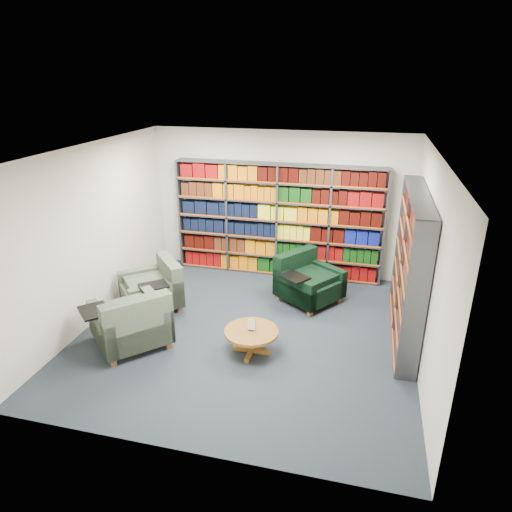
% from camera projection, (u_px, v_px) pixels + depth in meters
% --- Properties ---
extents(room_shell, '(5.02, 5.02, 2.82)m').
position_uv_depth(room_shell, '(246.00, 249.00, 6.61)').
color(room_shell, black).
rests_on(room_shell, ground).
extents(bookshelf_back, '(4.00, 0.28, 2.20)m').
position_uv_depth(bookshelf_back, '(278.00, 221.00, 8.83)').
color(bookshelf_back, '#47494F').
rests_on(bookshelf_back, ground).
extents(bookshelf_right, '(0.28, 2.50, 2.20)m').
position_uv_depth(bookshelf_right, '(409.00, 267.00, 6.74)').
color(bookshelf_right, '#47494F').
rests_on(bookshelf_right, ground).
extents(chair_teal_left, '(1.28, 1.28, 0.83)m').
position_uv_depth(chair_teal_left, '(156.00, 289.00, 7.81)').
color(chair_teal_left, '#092332').
rests_on(chair_teal_left, ground).
extents(chair_green_right, '(1.28, 1.30, 0.84)m').
position_uv_depth(chair_green_right, '(306.00, 282.00, 8.05)').
color(chair_green_right, black).
rests_on(chair_green_right, ground).
extents(chair_teal_front, '(1.40, 1.40, 0.90)m').
position_uv_depth(chair_teal_front, '(132.00, 325.00, 6.64)').
color(chair_teal_front, '#092332').
rests_on(chair_teal_front, ground).
extents(coffee_table, '(0.78, 0.78, 0.54)m').
position_uv_depth(coffee_table, '(251.00, 335.00, 6.51)').
color(coffee_table, brown).
rests_on(coffee_table, ground).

